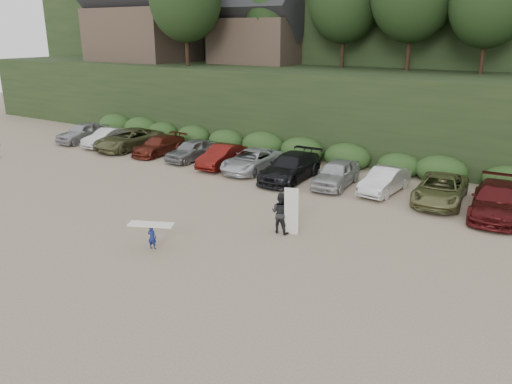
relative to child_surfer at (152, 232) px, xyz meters
The scene contains 5 objects.
ground 2.85m from the child_surfer, 79.77° to the left, with size 120.00×120.00×0.00m, color tan.
hillside_backdrop 40.01m from the child_surfer, 89.67° to the left, with size 90.00×41.50×28.00m.
parked_cars 12.81m from the child_surfer, 96.53° to the left, with size 39.51×6.39×1.64m.
child_surfer is the anchor object (origin of this frame).
adult_surfer 5.91m from the child_surfer, 50.44° to the left, with size 1.39×0.75×2.29m.
Camera 1 is at (13.90, -16.84, 8.96)m, focal length 35.00 mm.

